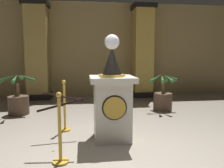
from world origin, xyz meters
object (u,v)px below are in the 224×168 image
stanchion_near (65,113)px  potted_palm_right (163,98)px  pedestal_clock (112,100)px  potted_palm_left (18,102)px  stanchion_far (60,138)px

stanchion_near → potted_palm_right: potted_palm_right is taller
pedestal_clock → potted_palm_right: size_ratio=1.74×
pedestal_clock → potted_palm_left: (-2.26, 2.14, -0.42)m
stanchion_near → stanchion_far: bearing=-88.3°
pedestal_clock → potted_palm_left: size_ratio=1.73×
potted_palm_right → pedestal_clock: bearing=-129.6°
pedestal_clock → stanchion_near: 1.17m
potted_palm_left → pedestal_clock: bearing=-43.5°
pedestal_clock → potted_palm_left: pedestal_clock is taller
stanchion_far → potted_palm_right: size_ratio=0.94×
stanchion_far → potted_palm_left: bearing=114.6°
stanchion_near → potted_palm_left: size_ratio=0.95×
stanchion_near → stanchion_far: (0.04, -1.49, -0.01)m
pedestal_clock → potted_palm_right: (1.77, 2.14, -0.40)m
stanchion_far → stanchion_near: bearing=91.7°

